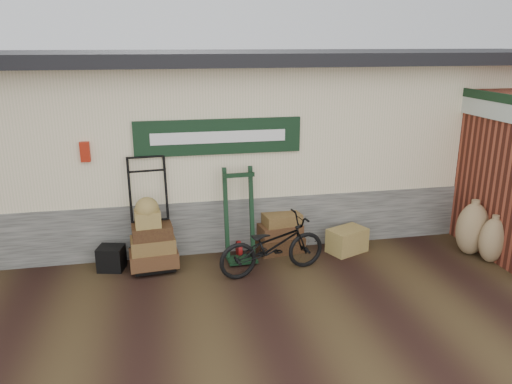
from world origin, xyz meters
TOP-DOWN VIEW (x-y plane):
  - ground at (0.00, 0.00)m, footprint 80.00×80.00m
  - station_building at (-0.01, 2.74)m, footprint 14.40×4.10m
  - brick_outbuilding at (4.70, 1.19)m, footprint 1.71×4.51m
  - porter_trolley at (-1.41, 0.71)m, footprint 0.92×0.72m
  - green_barrow at (-0.04, 0.66)m, footprint 0.56×0.48m
  - suitcase_stack at (0.67, 0.85)m, footprint 0.81×0.57m
  - wicker_hamper at (1.76, 0.59)m, footprint 0.72×0.61m
  - black_trunk at (-2.03, 0.67)m, footprint 0.44×0.40m
  - bicycle at (0.36, 0.08)m, footprint 0.88×1.76m
  - burlap_sack_left at (3.71, 0.10)m, footprint 0.62×0.55m
  - burlap_sack_right at (3.85, -0.24)m, footprint 0.54×0.49m

SIDE VIEW (x-z plane):
  - ground at x=0.00m, z-range 0.00..0.00m
  - black_trunk at x=-2.03m, z-range 0.00..0.38m
  - wicker_hamper at x=1.76m, z-range 0.00..0.40m
  - suitcase_stack at x=0.67m, z-range 0.00..0.67m
  - burlap_sack_right at x=3.85m, z-range 0.00..0.74m
  - burlap_sack_left at x=3.71m, z-range 0.00..0.88m
  - bicycle at x=0.36m, z-range 0.00..0.98m
  - green_barrow at x=-0.04m, z-range 0.00..1.49m
  - porter_trolley at x=-1.41m, z-range 0.00..1.74m
  - brick_outbuilding at x=4.70m, z-range -0.01..2.61m
  - station_building at x=-0.01m, z-range 0.01..3.21m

